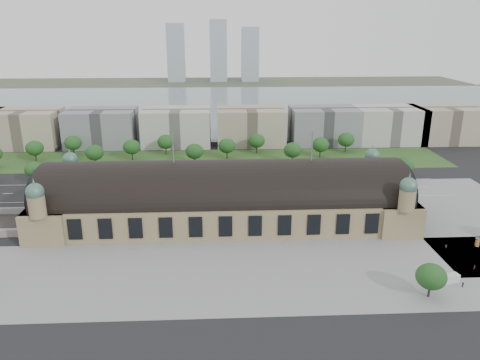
{
  "coord_description": "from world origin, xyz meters",
  "views": [
    {
      "loc": [
        -2.23,
        -178.94,
        77.37
      ],
      "look_at": [
        6.89,
        11.44,
        14.0
      ],
      "focal_mm": 35.0,
      "sensor_mm": 36.0,
      "label": 1
    }
  ],
  "objects_px": {
    "pedestrian_1": "(474,267)",
    "pedestrian_2": "(446,246)",
    "parked_car_5": "(128,200)",
    "bus_east": "(300,191)",
    "traffic_car_4": "(196,195)",
    "parked_car_4": "(146,200)",
    "traffic_car_6": "(360,193)",
    "parked_car_2": "(136,202)",
    "parked_car_3": "(81,204)",
    "traffic_car_2": "(60,197)",
    "bus_mid": "(264,191)",
    "parked_car_0": "(67,201)",
    "bus_west": "(227,194)",
    "van_south": "(449,279)",
    "advertising_column": "(477,242)",
    "traffic_car_5": "(299,183)",
    "petrol_station": "(123,170)",
    "traffic_car_1": "(64,191)",
    "parked_car_1": "(106,203)",
    "parked_car_6": "(169,202)",
    "pedestrian_4": "(463,285)"
  },
  "relations": [
    {
      "from": "traffic_car_6",
      "to": "bus_east",
      "type": "bearing_deg",
      "value": -99.11
    },
    {
      "from": "parked_car_1",
      "to": "bus_east",
      "type": "xyz_separation_m",
      "value": [
        90.16,
        9.98,
        0.81
      ]
    },
    {
      "from": "traffic_car_1",
      "to": "van_south",
      "type": "height_order",
      "value": "van_south"
    },
    {
      "from": "parked_car_5",
      "to": "pedestrian_2",
      "type": "bearing_deg",
      "value": 27.58
    },
    {
      "from": "parked_car_5",
      "to": "bus_east",
      "type": "height_order",
      "value": "bus_east"
    },
    {
      "from": "parked_car_0",
      "to": "parked_car_3",
      "type": "bearing_deg",
      "value": 33.69
    },
    {
      "from": "traffic_car_2",
      "to": "van_south",
      "type": "height_order",
      "value": "van_south"
    },
    {
      "from": "parked_car_4",
      "to": "pedestrian_2",
      "type": "relative_size",
      "value": 2.66
    },
    {
      "from": "petrol_station",
      "to": "pedestrian_2",
      "type": "bearing_deg",
      "value": -35.14
    },
    {
      "from": "traffic_car_6",
      "to": "parked_car_1",
      "type": "bearing_deg",
      "value": -91.3
    },
    {
      "from": "traffic_car_2",
      "to": "bus_east",
      "type": "distance_m",
      "value": 113.48
    },
    {
      "from": "traffic_car_4",
      "to": "parked_car_4",
      "type": "bearing_deg",
      "value": -81.24
    },
    {
      "from": "petrol_station",
      "to": "van_south",
      "type": "bearing_deg",
      "value": -43.61
    },
    {
      "from": "traffic_car_4",
      "to": "parked_car_5",
      "type": "bearing_deg",
      "value": -87.19
    },
    {
      "from": "parked_car_5",
      "to": "pedestrian_1",
      "type": "height_order",
      "value": "pedestrian_1"
    },
    {
      "from": "traffic_car_2",
      "to": "parked_car_6",
      "type": "relative_size",
      "value": 1.1
    },
    {
      "from": "petrol_station",
      "to": "parked_car_3",
      "type": "bearing_deg",
      "value": -103.74
    },
    {
      "from": "traffic_car_2",
      "to": "bus_mid",
      "type": "relative_size",
      "value": 0.41
    },
    {
      "from": "parked_car_3",
      "to": "traffic_car_6",
      "type": "bearing_deg",
      "value": 60.41
    },
    {
      "from": "parked_car_3",
      "to": "advertising_column",
      "type": "relative_size",
      "value": 1.3
    },
    {
      "from": "traffic_car_1",
      "to": "parked_car_5",
      "type": "bearing_deg",
      "value": -104.96
    },
    {
      "from": "parked_car_3",
      "to": "parked_car_1",
      "type": "bearing_deg",
      "value": 56.91
    },
    {
      "from": "traffic_car_5",
      "to": "parked_car_6",
      "type": "distance_m",
      "value": 67.92
    },
    {
      "from": "traffic_car_1",
      "to": "parked_car_1",
      "type": "distance_m",
      "value": 29.75
    },
    {
      "from": "parked_car_2",
      "to": "pedestrian_4",
      "type": "distance_m",
      "value": 136.14
    },
    {
      "from": "bus_mid",
      "to": "pedestrian_4",
      "type": "bearing_deg",
      "value": -142.49
    },
    {
      "from": "bus_west",
      "to": "parked_car_5",
      "type": "bearing_deg",
      "value": 88.03
    },
    {
      "from": "traffic_car_5",
      "to": "traffic_car_6",
      "type": "height_order",
      "value": "traffic_car_6"
    },
    {
      "from": "traffic_car_6",
      "to": "parked_car_2",
      "type": "distance_m",
      "value": 105.8
    },
    {
      "from": "traffic_car_4",
      "to": "parked_car_1",
      "type": "height_order",
      "value": "parked_car_1"
    },
    {
      "from": "pedestrian_2",
      "to": "van_south",
      "type": "bearing_deg",
      "value": 109.67
    },
    {
      "from": "traffic_car_6",
      "to": "traffic_car_5",
      "type": "bearing_deg",
      "value": -125.28
    },
    {
      "from": "pedestrian_1",
      "to": "pedestrian_2",
      "type": "height_order",
      "value": "pedestrian_1"
    },
    {
      "from": "traffic_car_4",
      "to": "bus_west",
      "type": "xyz_separation_m",
      "value": [
        14.39,
        -2.48,
        1.06
      ]
    },
    {
      "from": "parked_car_1",
      "to": "pedestrian_2",
      "type": "relative_size",
      "value": 3.05
    },
    {
      "from": "petrol_station",
      "to": "pedestrian_1",
      "type": "height_order",
      "value": "petrol_station"
    },
    {
      "from": "advertising_column",
      "to": "pedestrian_1",
      "type": "relative_size",
      "value": 1.87
    },
    {
      "from": "bus_mid",
      "to": "pedestrian_1",
      "type": "xyz_separation_m",
      "value": [
        62.86,
        -76.06,
        -0.79
      ]
    },
    {
      "from": "traffic_car_1",
      "to": "bus_east",
      "type": "bearing_deg",
      "value": -86.93
    },
    {
      "from": "traffic_car_1",
      "to": "traffic_car_2",
      "type": "height_order",
      "value": "traffic_car_2"
    },
    {
      "from": "traffic_car_1",
      "to": "parked_car_3",
      "type": "bearing_deg",
      "value": -136.67
    },
    {
      "from": "traffic_car_5",
      "to": "parked_car_1",
      "type": "xyz_separation_m",
      "value": [
        -92.26,
        -23.51,
        0.03
      ]
    },
    {
      "from": "traffic_car_4",
      "to": "advertising_column",
      "type": "height_order",
      "value": "advertising_column"
    },
    {
      "from": "parked_car_5",
      "to": "bus_west",
      "type": "bearing_deg",
      "value": 53.6
    },
    {
      "from": "parked_car_5",
      "to": "advertising_column",
      "type": "bearing_deg",
      "value": 29.83
    },
    {
      "from": "parked_car_4",
      "to": "parked_car_1",
      "type": "bearing_deg",
      "value": -120.82
    },
    {
      "from": "parked_car_0",
      "to": "pedestrian_1",
      "type": "relative_size",
      "value": 2.61
    },
    {
      "from": "traffic_car_4",
      "to": "bus_west",
      "type": "height_order",
      "value": "bus_west"
    },
    {
      "from": "parked_car_3",
      "to": "pedestrian_2",
      "type": "relative_size",
      "value": 2.47
    },
    {
      "from": "parked_car_0",
      "to": "pedestrian_1",
      "type": "distance_m",
      "value": 169.12
    }
  ]
}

